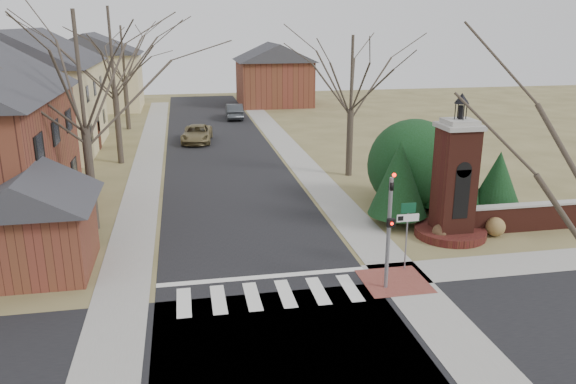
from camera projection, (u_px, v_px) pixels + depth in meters
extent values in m
plane|color=brown|center=(273.00, 306.00, 19.28)|extent=(120.00, 120.00, 0.00)
cube|color=black|center=(223.00, 158.00, 39.94)|extent=(8.00, 70.00, 0.01)
cube|color=black|center=(289.00, 355.00, 16.46)|extent=(120.00, 8.00, 0.01)
cube|color=silver|center=(269.00, 295.00, 20.03)|extent=(8.00, 2.20, 0.02)
cube|color=silver|center=(263.00, 277.00, 21.44)|extent=(8.00, 0.35, 0.02)
cube|color=gray|center=(294.00, 155.00, 40.87)|extent=(2.00, 60.00, 0.02)
cube|color=gray|center=(148.00, 162.00, 39.01)|extent=(2.00, 60.00, 0.02)
cube|color=brown|center=(394.00, 281.00, 21.07)|extent=(2.40, 2.40, 0.02)
cylinder|color=slate|center=(388.00, 234.00, 20.00)|extent=(0.14, 0.14, 4.20)
imported|color=black|center=(391.00, 182.00, 19.43)|extent=(0.15, 0.18, 0.90)
sphere|color=#FF0C05|center=(394.00, 175.00, 19.13)|extent=(0.14, 0.14, 0.14)
cube|color=black|center=(391.00, 223.00, 19.68)|extent=(0.28, 0.16, 0.30)
sphere|color=#FF0C05|center=(392.00, 224.00, 19.60)|extent=(0.11, 0.11, 0.11)
cylinder|color=slate|center=(406.00, 238.00, 21.78)|extent=(0.06, 0.06, 2.60)
cube|color=silver|center=(408.00, 218.00, 21.51)|extent=(0.90, 0.03, 0.30)
cube|color=black|center=(401.00, 218.00, 21.44)|extent=(0.22, 0.02, 0.18)
cube|color=#0D3F26|center=(409.00, 208.00, 21.39)|extent=(0.60, 0.03, 0.40)
cylinder|color=#4D2016|center=(450.00, 232.00, 25.53)|extent=(3.20, 3.20, 0.36)
cube|color=#4D2016|center=(454.00, 183.00, 24.85)|extent=(1.50, 1.50, 5.00)
cube|color=black|center=(461.00, 194.00, 24.26)|extent=(0.70, 0.10, 2.20)
cube|color=gray|center=(459.00, 126.00, 24.11)|extent=(1.70, 1.70, 0.20)
cube|color=gray|center=(460.00, 122.00, 24.05)|extent=(1.30, 1.30, 0.20)
cylinder|color=black|center=(461.00, 112.00, 23.93)|extent=(0.20, 0.20, 0.60)
cone|color=black|center=(462.00, 98.00, 23.76)|extent=(0.64, 0.64, 0.45)
cube|color=#4D2016|center=(540.00, 217.00, 26.21)|extent=(7.50, 0.40, 1.20)
cube|color=gray|center=(542.00, 204.00, 26.02)|extent=(7.50, 0.50, 0.10)
cube|color=beige|center=(33.00, 109.00, 41.29)|extent=(9.00, 12.00, 6.40)
cube|color=brown|center=(36.00, 238.00, 21.58)|extent=(4.00, 4.00, 2.80)
cube|color=beige|center=(94.00, 82.00, 61.35)|extent=(10.00, 8.00, 6.00)
cube|color=beige|center=(60.00, 45.00, 58.18)|extent=(0.75, 0.75, 3.08)
cube|color=brown|center=(274.00, 83.00, 65.07)|extent=(8.00, 8.00, 5.00)
cube|color=brown|center=(256.00, 54.00, 62.17)|extent=(0.75, 0.75, 2.80)
cylinder|color=#473D33|center=(396.00, 219.00, 27.07)|extent=(0.20, 0.20, 0.50)
cone|color=black|center=(399.00, 178.00, 26.47)|extent=(2.80, 2.80, 3.60)
cylinder|color=#473D33|center=(449.00, 207.00, 28.79)|extent=(0.20, 0.20, 0.50)
cone|color=black|center=(453.00, 162.00, 28.10)|extent=(3.40, 3.40, 4.20)
cylinder|color=#473D33|center=(495.00, 211.00, 28.20)|extent=(0.20, 0.20, 0.50)
cone|color=black|center=(498.00, 179.00, 27.72)|extent=(2.40, 2.40, 2.80)
sphere|color=black|center=(414.00, 161.00, 29.11)|extent=(4.80, 4.80, 4.80)
cylinder|color=#473D33|center=(91.00, 179.00, 25.78)|extent=(0.40, 0.40, 4.83)
cylinder|color=#473D33|center=(118.00, 127.00, 37.96)|extent=(0.40, 0.40, 5.04)
cylinder|color=#473D33|center=(127.00, 105.00, 50.17)|extent=(0.40, 0.40, 4.41)
cylinder|color=#473D33|center=(350.00, 143.00, 35.04)|extent=(0.40, 0.40, 4.20)
imported|color=olive|center=(197.00, 134.00, 45.11)|extent=(2.79, 5.10, 1.35)
imported|color=#35393D|center=(234.00, 111.00, 55.97)|extent=(1.75, 4.63, 1.51)
sphere|color=brown|center=(440.00, 232.00, 24.98)|extent=(0.74, 0.74, 0.74)
sphere|color=olive|center=(495.00, 227.00, 25.44)|extent=(0.88, 0.88, 0.88)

